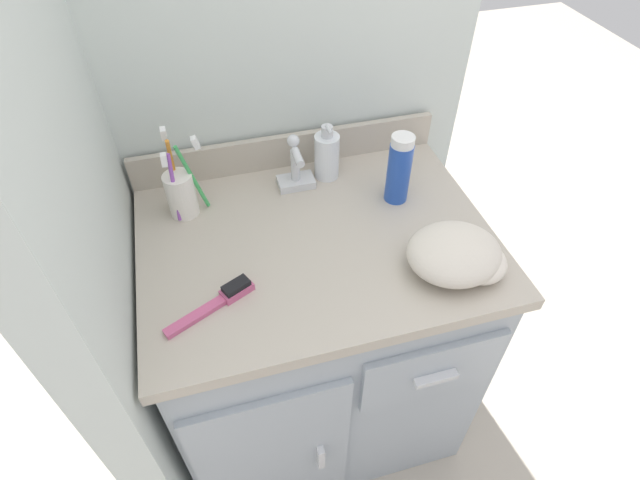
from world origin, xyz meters
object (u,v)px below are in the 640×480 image
at_px(hairbrush, 222,299).
at_px(hand_towel, 459,255).
at_px(toothbrush_cup, 181,192).
at_px(shaving_cream_can, 399,169).
at_px(soap_dispenser, 327,155).

xyz_separation_m(hairbrush, hand_towel, (0.49, -0.04, 0.03)).
distance_m(toothbrush_cup, hand_towel, 0.63).
relative_size(shaving_cream_can, hand_towel, 0.86).
height_order(shaving_cream_can, hand_towel, shaving_cream_can).
bearing_deg(hand_towel, soap_dispenser, 114.73).
height_order(toothbrush_cup, shaving_cream_can, toothbrush_cup).
bearing_deg(hairbrush, toothbrush_cup, 73.81).
bearing_deg(toothbrush_cup, hand_towel, -31.83).
bearing_deg(soap_dispenser, shaving_cream_can, -44.03).
height_order(toothbrush_cup, soap_dispenser, toothbrush_cup).
bearing_deg(shaving_cream_can, toothbrush_cup, 170.40).
distance_m(soap_dispenser, hand_towel, 0.42).
xyz_separation_m(soap_dispenser, hand_towel, (0.17, -0.38, -0.02)).
bearing_deg(toothbrush_cup, shaving_cream_can, -9.60).
distance_m(shaving_cream_can, hand_towel, 0.25).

